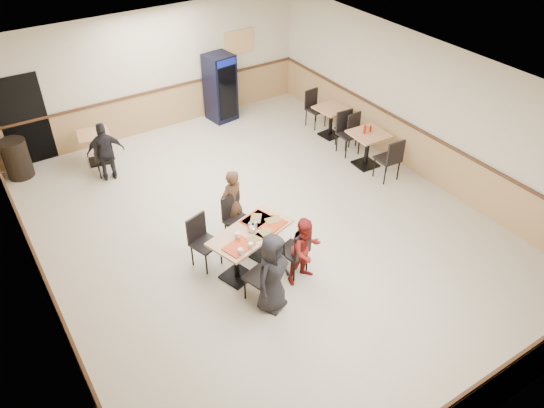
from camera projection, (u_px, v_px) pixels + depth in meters
ground at (263, 229)px, 10.30m from camera, size 10.00×10.00×0.00m
room_shell at (269, 127)px, 12.47m from camera, size 10.00×10.00×10.00m
main_table at (251, 243)px, 9.14m from camera, size 1.63×1.13×0.79m
main_chairs at (249, 246)px, 9.13m from camera, size 1.75×2.03×1.00m
diner_woman_left at (273, 273)px, 8.27m from camera, size 0.83×0.71×1.44m
diner_woman_right at (305, 250)px, 8.84m from camera, size 0.64×0.51×1.26m
diner_man_opposite at (232, 203)px, 9.80m from camera, size 0.57×0.44×1.40m
lone_diner at (106, 152)px, 11.37m from camera, size 0.84×0.49×1.35m
tabletop_clutter at (256, 229)px, 9.01m from camera, size 1.32×0.94×0.12m
side_table_near at (368, 144)px, 11.89m from camera, size 0.81×0.81×0.82m
side_table_near_chair_south at (388, 158)px, 11.46m from camera, size 0.51×0.51×1.04m
side_table_near_chair_north at (349, 133)px, 12.35m from camera, size 0.51×0.51×1.04m
side_table_far at (331, 117)px, 13.05m from camera, size 0.78×0.78×0.77m
side_table_far_chair_south at (347, 128)px, 12.65m from camera, size 0.49×0.49×0.97m
side_table_far_chair_north at (316, 109)px, 13.48m from camera, size 0.49×0.49×0.97m
condiment_caddy at (367, 129)px, 11.70m from camera, size 0.23×0.06×0.20m
back_table at (95, 143)px, 12.04m from camera, size 0.79×0.79×0.74m
back_table_chair_lone at (104, 155)px, 11.66m from camera, size 0.50×0.50×0.93m
pepsi_cooler at (220, 88)px, 13.61m from camera, size 0.74×0.74×1.74m
trash_bin at (17, 159)px, 11.58m from camera, size 0.56×0.56×0.88m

